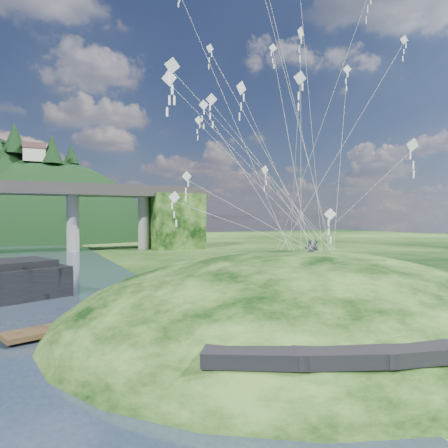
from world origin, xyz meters
name	(u,v)px	position (x,y,z in m)	size (l,w,h in m)	color
ground	(208,344)	(0.00, 0.00, 0.00)	(320.00, 320.00, 0.00)	black
grass_hill	(297,341)	(8.00, 2.00, -1.50)	(36.00, 32.00, 13.00)	black
footpath	(444,336)	(7.46, -9.74, 2.08)	(22.29, 5.84, 0.83)	black
wooden_dock	(104,320)	(-4.90, 6.81, 0.40)	(12.77, 5.81, 0.91)	#362616
kite_flyers	(313,240)	(10.28, 3.11, 5.77)	(2.64, 2.34, 1.86)	#262833
kite_swarm	(260,81)	(5.02, 2.42, 17.01)	(21.04, 16.55, 21.54)	white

